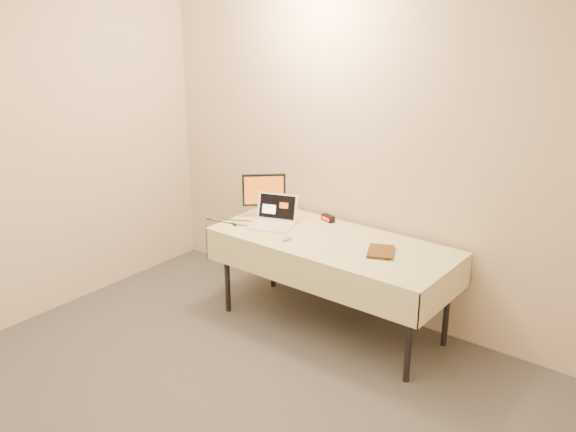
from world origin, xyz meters
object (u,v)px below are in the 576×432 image
Objects in this scene: laptop at (274,218)px; table at (332,248)px; monitor at (264,192)px; book at (369,236)px.

table is at bearing -17.47° from laptop.
table is 5.11× the size of monitor.
laptop is 0.89m from book.
book reaches higher than laptop.
table is 7.59× the size of book.
book is (0.33, -0.04, 0.18)m from table.
laptop is 1.15× the size of monitor.
book is (1.07, -0.12, -0.09)m from monitor.
laptop is at bearing -178.35° from table.
monitor is at bearing 173.56° from table.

